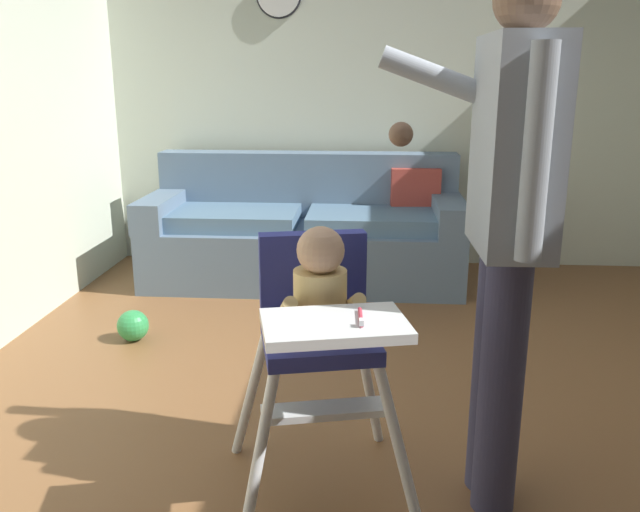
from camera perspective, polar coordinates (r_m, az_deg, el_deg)
name	(u,v)px	position (r m, az deg, el deg)	size (l,w,h in m)	color
ground	(401,455)	(2.70, 7.07, -16.82)	(5.73, 6.85, 0.10)	brown
wall_far	(391,90)	(4.94, 6.22, 14.15)	(4.93, 0.06, 2.57)	silver
couch	(306,233)	(4.57, -1.26, 2.02)	(2.15, 0.86, 0.86)	slate
high_chair	(319,315)	(2.11, -0.05, -5.17)	(0.72, 0.81, 0.95)	white
adult_standing	(508,222)	(2.07, 16.02, 2.87)	(0.51, 0.49, 1.69)	#3B3B59
toy_ball	(133,326)	(3.69, -15.99, -5.85)	(0.17, 0.17, 0.17)	green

